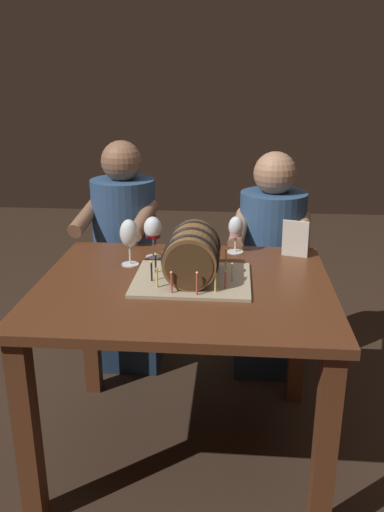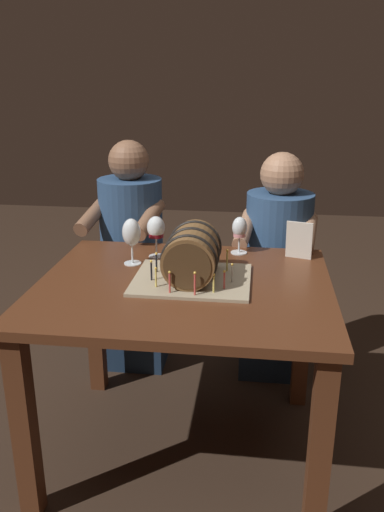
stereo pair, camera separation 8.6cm
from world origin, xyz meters
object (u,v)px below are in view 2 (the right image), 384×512
object	(u,v)px
dining_table	(184,313)
person_seated_left	(133,266)
barrel_cake	(192,257)
wine_glass_red	(156,229)
person_seated_right	(276,276)
wine_glass_rose	(240,229)
wine_glass_empty	(132,233)
menu_card	(299,240)

from	to	relation	value
dining_table	person_seated_left	distance (m)	0.80
barrel_cake	wine_glass_red	xyz separation A→B (m)	(-0.19, 0.26, 0.03)
dining_table	person_seated_right	bearing A→B (deg)	62.10
wine_glass_rose	person_seated_left	xyz separation A→B (m)	(-0.56, 0.32, -0.32)
person_seated_left	wine_glass_rose	bearing A→B (deg)	-30.08
wine_glass_empty	wine_glass_red	distance (m)	0.13
dining_table	wine_glass_red	xyz separation A→B (m)	(-0.16, 0.28, 0.25)
wine_glass_rose	person_seated_right	size ratio (longest dim) A/B	0.14
menu_card	person_seated_left	world-z (taller)	person_seated_left
wine_glass_rose	dining_table	bearing A→B (deg)	-116.86
wine_glass_rose	person_seated_left	size ratio (longest dim) A/B	0.14
person_seated_left	barrel_cake	bearing A→B (deg)	-59.43
dining_table	barrel_cake	xyz separation A→B (m)	(0.03, 0.02, 0.22)
person_seated_left	person_seated_right	xyz separation A→B (m)	(0.74, -0.00, -0.02)
dining_table	wine_glass_red	bearing A→B (deg)	119.43
wine_glass_rose	wine_glass_red	xyz separation A→B (m)	(-0.35, -0.09, 0.02)
wine_glass_rose	wine_glass_red	world-z (taller)	wine_glass_red
person_seated_left	dining_table	bearing A→B (deg)	-62.05
wine_glass_rose	person_seated_left	bearing A→B (deg)	149.92
wine_glass_red	person_seated_right	xyz separation A→B (m)	(0.53, 0.42, -0.35)
dining_table	person_seated_right	size ratio (longest dim) A/B	0.96
wine_glass_rose	person_seated_right	world-z (taller)	person_seated_right
menu_card	person_seated_right	size ratio (longest dim) A/B	0.14
person_seated_right	barrel_cake	bearing A→B (deg)	-116.86
dining_table	wine_glass_rose	bearing A→B (deg)	63.14
barrel_cake	person_seated_right	distance (m)	0.82
wine_glass_rose	barrel_cake	bearing A→B (deg)	-114.73
wine_glass_empty	person_seated_left	bearing A→B (deg)	104.26
person_seated_left	person_seated_right	size ratio (longest dim) A/B	1.04
dining_table	barrel_cake	bearing A→B (deg)	40.19
wine_glass_empty	menu_card	xyz separation A→B (m)	(0.68, 0.16, -0.05)
dining_table	wine_glass_rose	world-z (taller)	wine_glass_rose
dining_table	wine_glass_rose	distance (m)	0.48
barrel_cake	wine_glass_rose	world-z (taller)	barrel_cake
wine_glass_empty	menu_card	distance (m)	0.70
person_seated_left	wine_glass_empty	bearing A→B (deg)	-75.74
barrel_cake	menu_card	world-z (taller)	barrel_cake
dining_table	wine_glass_empty	distance (m)	0.39
wine_glass_empty	wine_glass_red	world-z (taller)	wine_glass_empty
wine_glass_red	menu_card	world-z (taller)	wine_glass_red
dining_table	barrel_cake	distance (m)	0.22
menu_card	wine_glass_rose	bearing A→B (deg)	-172.65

